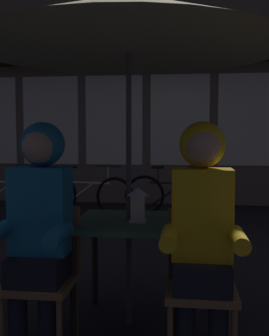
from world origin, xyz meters
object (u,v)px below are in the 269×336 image
at_px(person_left_hooded, 39,215).
at_px(person_right_hooded, 202,219).
at_px(cafe_table, 129,234).
at_px(chair_left, 44,270).
at_px(chair_right, 201,276).
at_px(lantern, 138,204).
at_px(bicycle_nearest, 5,194).
at_px(patio_umbrella, 129,23).
at_px(bicycle_third, 175,195).
at_px(bicycle_second, 86,195).

relative_size(person_left_hooded, person_right_hooded, 1.00).
height_order(cafe_table, chair_left, chair_left).
bearing_deg(chair_right, person_right_hooded, -90.00).
relative_size(lantern, person_left_hooded, 0.17).
bearing_deg(person_right_hooded, bicycle_nearest, 126.61).
relative_size(patio_umbrella, lantern, 10.00).
bearing_deg(person_left_hooded, chair_left, 90.00).
height_order(patio_umbrella, person_left_hooded, patio_umbrella).
height_order(lantern, chair_right, lantern).
relative_size(cafe_table, chair_left, 0.85).
height_order(lantern, bicycle_nearest, lantern).
bearing_deg(person_right_hooded, person_left_hooded, 180.00).
bearing_deg(cafe_table, patio_umbrella, 0.00).
bearing_deg(chair_left, patio_umbrella, 37.55).
height_order(patio_umbrella, bicycle_nearest, patio_umbrella).
bearing_deg(bicycle_third, chair_right, -86.52).
bearing_deg(lantern, cafe_table, 140.17).
bearing_deg(patio_umbrella, person_left_hooded, -138.43).
xyz_separation_m(cafe_table, chair_left, (-0.48, -0.37, -0.15)).
bearing_deg(bicycle_third, bicycle_second, -173.70).
bearing_deg(person_right_hooded, bicycle_second, 112.17).
bearing_deg(person_right_hooded, lantern, 138.14).
bearing_deg(lantern, chair_left, -150.58).
distance_m(cafe_table, person_right_hooded, 0.67).
relative_size(patio_umbrella, chair_right, 2.66).
distance_m(person_right_hooded, bicycle_nearest, 5.15).
xyz_separation_m(cafe_table, lantern, (0.07, -0.06, 0.22)).
bearing_deg(chair_left, bicycle_third, 80.72).
distance_m(patio_umbrella, bicycle_nearest, 4.81).
relative_size(cafe_table, person_left_hooded, 0.53).
bearing_deg(patio_umbrella, bicycle_second, 108.04).
relative_size(bicycle_nearest, bicycle_second, 1.01).
xyz_separation_m(person_left_hooded, bicycle_nearest, (-2.10, 4.11, -0.50)).
distance_m(person_left_hooded, bicycle_second, 4.27).
height_order(patio_umbrella, bicycle_third, patio_umbrella).
height_order(chair_left, bicycle_second, chair_left).
xyz_separation_m(chair_left, bicycle_second, (-0.74, 4.12, -0.14)).
bearing_deg(patio_umbrella, cafe_table, 0.00).
bearing_deg(person_left_hooded, cafe_table, 41.57).
bearing_deg(person_left_hooded, bicycle_third, 80.84).
bearing_deg(bicycle_nearest, person_right_hooded, -53.39).
distance_m(patio_umbrella, lantern, 1.20).
relative_size(lantern, chair_left, 0.27).
bearing_deg(bicycle_third, patio_umbrella, -93.21).
xyz_separation_m(lantern, bicycle_nearest, (-2.65, 3.75, -0.51)).
xyz_separation_m(chair_right, bicycle_second, (-1.70, 4.12, -0.14)).
distance_m(chair_right, person_left_hooded, 1.03).
bearing_deg(cafe_table, chair_right, -37.55).
bearing_deg(person_left_hooded, bicycle_second, 100.08).
bearing_deg(bicycle_second, cafe_table, -71.96).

